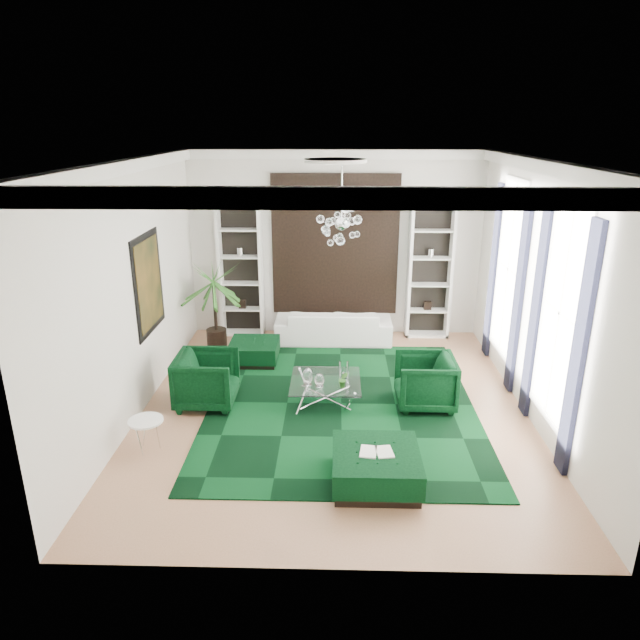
{
  "coord_description": "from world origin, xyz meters",
  "views": [
    {
      "loc": [
        0.01,
        -8.13,
        4.27
      ],
      "look_at": [
        -0.23,
        0.5,
        1.29
      ],
      "focal_mm": 32.0,
      "sensor_mm": 36.0,
      "label": 1
    }
  ],
  "objects_px": {
    "sofa": "(333,325)",
    "armchair_right": "(425,382)",
    "coffee_table": "(326,391)",
    "side_table": "(147,435)",
    "ottoman_side": "(254,352)",
    "armchair_left": "(207,379)",
    "palm": "(214,295)",
    "ottoman_front": "(376,468)"
  },
  "relations": [
    {
      "from": "coffee_table",
      "to": "ottoman_front",
      "type": "height_order",
      "value": "ottoman_front"
    },
    {
      "from": "sofa",
      "to": "ottoman_front",
      "type": "height_order",
      "value": "sofa"
    },
    {
      "from": "ottoman_front",
      "to": "coffee_table",
      "type": "bearing_deg",
      "value": 107.08
    },
    {
      "from": "coffee_table",
      "to": "ottoman_side",
      "type": "bearing_deg",
      "value": 130.42
    },
    {
      "from": "coffee_table",
      "to": "armchair_right",
      "type": "bearing_deg",
      "value": -2.6
    },
    {
      "from": "armchair_right",
      "to": "side_table",
      "type": "distance_m",
      "value": 4.24
    },
    {
      "from": "sofa",
      "to": "side_table",
      "type": "bearing_deg",
      "value": 59.28
    },
    {
      "from": "sofa",
      "to": "coffee_table",
      "type": "bearing_deg",
      "value": 87.75
    },
    {
      "from": "armchair_left",
      "to": "palm",
      "type": "height_order",
      "value": "palm"
    },
    {
      "from": "sofa",
      "to": "side_table",
      "type": "distance_m",
      "value": 4.95
    },
    {
      "from": "coffee_table",
      "to": "side_table",
      "type": "bearing_deg",
      "value": -148.19
    },
    {
      "from": "coffee_table",
      "to": "palm",
      "type": "xyz_separation_m",
      "value": [
        -2.24,
        2.39,
        0.9
      ]
    },
    {
      "from": "coffee_table",
      "to": "palm",
      "type": "relative_size",
      "value": 0.51
    },
    {
      "from": "ottoman_side",
      "to": "side_table",
      "type": "relative_size",
      "value": 1.89
    },
    {
      "from": "coffee_table",
      "to": "ottoman_front",
      "type": "distance_m",
      "value": 2.27
    },
    {
      "from": "armchair_right",
      "to": "ottoman_side",
      "type": "xyz_separation_m",
      "value": [
        -2.95,
        1.69,
        -0.22
      ]
    },
    {
      "from": "ottoman_side",
      "to": "ottoman_front",
      "type": "distance_m",
      "value": 4.3
    },
    {
      "from": "armchair_right",
      "to": "palm",
      "type": "xyz_separation_m",
      "value": [
        -3.81,
        2.46,
        0.67
      ]
    },
    {
      "from": "armchair_left",
      "to": "palm",
      "type": "bearing_deg",
      "value": 8.13
    },
    {
      "from": "sofa",
      "to": "coffee_table",
      "type": "distance_m",
      "value": 2.76
    },
    {
      "from": "armchair_left",
      "to": "coffee_table",
      "type": "bearing_deg",
      "value": -86.52
    },
    {
      "from": "sofa",
      "to": "armchair_right",
      "type": "height_order",
      "value": "armchair_right"
    },
    {
      "from": "ottoman_front",
      "to": "palm",
      "type": "height_order",
      "value": "palm"
    },
    {
      "from": "coffee_table",
      "to": "ottoman_front",
      "type": "relative_size",
      "value": 1.03
    },
    {
      "from": "armchair_left",
      "to": "armchair_right",
      "type": "distance_m",
      "value": 3.46
    },
    {
      "from": "ottoman_side",
      "to": "sofa",
      "type": "bearing_deg",
      "value": 37.48
    },
    {
      "from": "sofa",
      "to": "ottoman_side",
      "type": "bearing_deg",
      "value": 37.48
    },
    {
      "from": "sofa",
      "to": "ottoman_side",
      "type": "distance_m",
      "value": 1.88
    },
    {
      "from": "ottoman_side",
      "to": "armchair_right",
      "type": "bearing_deg",
      "value": -29.79
    },
    {
      "from": "ottoman_side",
      "to": "palm",
      "type": "height_order",
      "value": "palm"
    },
    {
      "from": "armchair_left",
      "to": "ottoman_side",
      "type": "xyz_separation_m",
      "value": [
        0.51,
        1.73,
        -0.23
      ]
    },
    {
      "from": "ottoman_front",
      "to": "sofa",
      "type": "bearing_deg",
      "value": 96.47
    },
    {
      "from": "sofa",
      "to": "palm",
      "type": "height_order",
      "value": "palm"
    },
    {
      "from": "armchair_left",
      "to": "side_table",
      "type": "xyz_separation_m",
      "value": [
        -0.54,
        -1.39,
        -0.2
      ]
    },
    {
      "from": "armchair_right",
      "to": "sofa",
      "type": "bearing_deg",
      "value": -152.64
    },
    {
      "from": "armchair_right",
      "to": "ottoman_side",
      "type": "height_order",
      "value": "armchair_right"
    },
    {
      "from": "coffee_table",
      "to": "ottoman_side",
      "type": "relative_size",
      "value": 1.24
    },
    {
      "from": "armchair_left",
      "to": "sofa",
      "type": "bearing_deg",
      "value": -34.78
    },
    {
      "from": "armchair_left",
      "to": "palm",
      "type": "relative_size",
      "value": 0.43
    },
    {
      "from": "armchair_left",
      "to": "side_table",
      "type": "height_order",
      "value": "armchair_left"
    },
    {
      "from": "sofa",
      "to": "coffee_table",
      "type": "relative_size",
      "value": 2.13
    },
    {
      "from": "armchair_left",
      "to": "side_table",
      "type": "distance_m",
      "value": 1.5
    }
  ]
}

